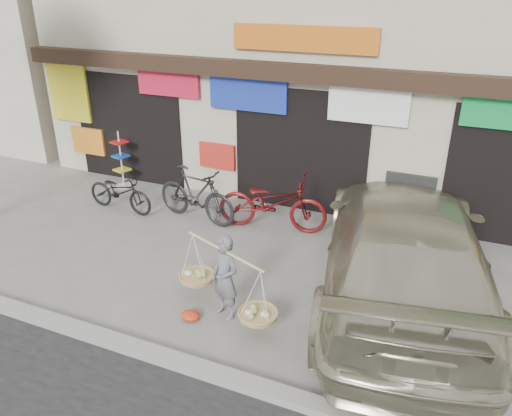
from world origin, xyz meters
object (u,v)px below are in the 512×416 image
at_px(bike_0, 120,192).
at_px(bike_1, 196,195).
at_px(street_vendor, 225,281).
at_px(bike_2, 273,203).
at_px(suv, 404,247).
at_px(display_rack, 122,165).

height_order(bike_0, bike_1, bike_1).
bearing_deg(street_vendor, bike_0, 168.92).
distance_m(street_vendor, bike_0, 4.65).
bearing_deg(bike_2, street_vendor, 178.52).
xyz_separation_m(bike_2, suv, (2.80, -1.40, 0.30)).
bearing_deg(display_rack, bike_0, -54.99).
bearing_deg(suv, display_rack, -26.64).
height_order(street_vendor, suv, suv).
xyz_separation_m(bike_1, bike_2, (1.65, 0.26, -0.00)).
bearing_deg(bike_0, display_rack, 39.12).
bearing_deg(suv, street_vendor, 24.42).
distance_m(bike_0, bike_2, 3.51).
bearing_deg(suv, bike_1, -24.60).
bearing_deg(bike_1, street_vendor, -133.67).
distance_m(street_vendor, bike_1, 3.47).
xyz_separation_m(bike_0, bike_2, (3.47, 0.50, 0.14)).
distance_m(bike_1, bike_2, 1.67).
relative_size(bike_1, suv, 0.31).
xyz_separation_m(street_vendor, bike_2, (-0.43, 3.04, -0.02)).
bearing_deg(bike_2, display_rack, 71.30).
distance_m(street_vendor, suv, 2.89).
bearing_deg(bike_1, display_rack, 79.70).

